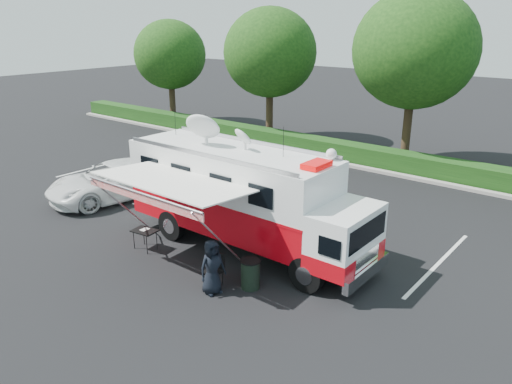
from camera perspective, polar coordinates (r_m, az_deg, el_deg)
ground_plane at (r=17.12m, az=-1.06°, el=-6.44°), size 120.00×120.00×0.00m
back_border at (r=26.34m, az=19.76°, el=12.90°), size 60.00×6.14×8.87m
stall_lines at (r=19.57m, az=3.46°, el=-3.06°), size 24.12×5.50×0.01m
command_truck at (r=16.45m, az=-1.31°, el=-0.59°), size 8.95×2.46×4.30m
awning at (r=14.97m, az=-10.02°, el=0.82°), size 4.89×2.53×2.95m
white_suv at (r=22.66m, az=-15.77°, el=-0.62°), size 3.65×6.04×1.57m
person at (r=14.62m, az=-4.93°, el=-11.35°), size 0.70×0.90×1.63m
folding_table at (r=17.20m, az=-12.62°, el=-4.42°), size 0.89×0.68×0.70m
folding_chair at (r=14.72m, az=-4.62°, el=-8.45°), size 0.49×0.51×1.01m
trash_bin at (r=14.59m, az=-0.64°, el=-9.34°), size 0.59×0.59×0.89m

